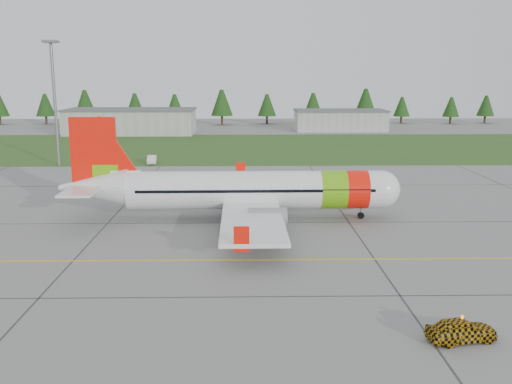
{
  "coord_description": "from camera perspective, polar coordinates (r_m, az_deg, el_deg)",
  "views": [
    {
      "loc": [
        -0.73,
        -37.09,
        15.14
      ],
      "look_at": [
        0.31,
        18.53,
        3.57
      ],
      "focal_mm": 40.0,
      "sensor_mm": 36.0,
      "label": 1
    }
  ],
  "objects": [
    {
      "name": "ground",
      "position": [
        40.07,
        0.06,
        -10.45
      ],
      "size": [
        320.0,
        320.0,
        0.0
      ],
      "primitive_type": "plane",
      "color": "gray",
      "rests_on": "ground"
    },
    {
      "name": "treeline",
      "position": [
        175.39,
        -0.84,
        8.43
      ],
      "size": [
        160.0,
        8.0,
        10.0
      ],
      "primitive_type": null,
      "color": "#1C3F14",
      "rests_on": "ground"
    },
    {
      "name": "service_van",
      "position": [
        99.17,
        -10.41,
        4.03
      ],
      "size": [
        1.66,
        1.59,
        4.32
      ],
      "primitive_type": "imported",
      "rotation": [
        0.0,
        0.0,
        0.12
      ],
      "color": "white",
      "rests_on": "ground"
    },
    {
      "name": "floodlight_mast",
      "position": [
        100.23,
        -19.45,
        8.15
      ],
      "size": [
        0.5,
        0.5,
        20.0
      ],
      "primitive_type": "cylinder",
      "color": "slate",
      "rests_on": "ground"
    },
    {
      "name": "grass_strip",
      "position": [
        120.05,
        -0.71,
        4.51
      ],
      "size": [
        320.0,
        50.0,
        0.03
      ],
      "primitive_type": "cube",
      "color": "#30561E",
      "rests_on": "ground"
    },
    {
      "name": "aircraft",
      "position": [
        59.84,
        -0.89,
        0.16
      ],
      "size": [
        35.74,
        32.76,
        10.83
      ],
      "rotation": [
        0.0,
        0.0,
        0.01
      ],
      "color": "white",
      "rests_on": "ground"
    },
    {
      "name": "hangar_east",
      "position": [
        157.71,
        8.39,
        7.06
      ],
      "size": [
        24.0,
        12.0,
        5.2
      ],
      "primitive_type": "cube",
      "color": "#A8A8A3",
      "rests_on": "ground"
    },
    {
      "name": "taxi_guideline",
      "position": [
        47.57,
        -0.14,
        -6.79
      ],
      "size": [
        120.0,
        0.25,
        0.02
      ],
      "primitive_type": "cube",
      "color": "gold",
      "rests_on": "ground"
    },
    {
      "name": "follow_me_car",
      "position": [
        35.23,
        19.99,
        -10.84
      ],
      "size": [
        1.66,
        1.86,
        4.06
      ],
      "primitive_type": "imported",
      "rotation": [
        0.0,
        0.0,
        1.76
      ],
      "color": "#D4990B",
      "rests_on": "ground"
    },
    {
      "name": "hangar_west",
      "position": [
        150.47,
        -12.37,
        6.85
      ],
      "size": [
        32.0,
        14.0,
        6.0
      ],
      "primitive_type": "cube",
      "color": "#A8A8A3",
      "rests_on": "ground"
    }
  ]
}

